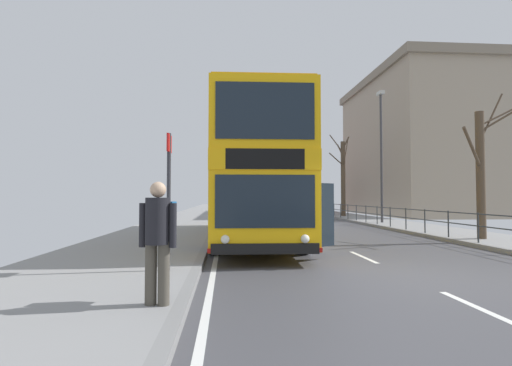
% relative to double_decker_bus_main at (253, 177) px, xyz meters
% --- Properties ---
extents(ground, '(15.80, 140.00, 0.20)m').
position_rel_double_decker_bus_main_xyz_m(ground, '(1.95, -6.83, -2.33)').
color(ground, '#434349').
extents(double_decker_bus_main, '(3.29, 11.66, 4.53)m').
position_rel_double_decker_bus_main_xyz_m(double_decker_bus_main, '(0.00, 0.00, 0.00)').
color(double_decker_bus_main, '#F4B20F').
rests_on(double_decker_bus_main, ground).
extents(background_bus_far_lane, '(2.69, 9.63, 3.08)m').
position_rel_double_decker_bus_main_xyz_m(background_bus_far_lane, '(5.45, 24.74, -0.69)').
color(background_bus_far_lane, red).
rests_on(background_bus_far_lane, ground).
extents(pedestrian_railing_far_kerb, '(0.05, 31.76, 0.97)m').
position_rel_double_decker_bus_main_xyz_m(pedestrian_railing_far_kerb, '(7.12, 10.01, -1.58)').
color(pedestrian_railing_far_kerb, '#2D3338').
rests_on(pedestrian_railing_far_kerb, ground).
extents(pedestrian_with_backpack, '(0.55, 0.58, 1.69)m').
position_rel_double_decker_bus_main_xyz_m(pedestrian_with_backpack, '(-1.94, -8.92, -1.25)').
color(pedestrian_with_backpack, '#4C473D').
rests_on(pedestrian_with_backpack, ground).
extents(bus_stop_sign_near, '(0.08, 0.44, 2.78)m').
position_rel_double_decker_bus_main_xyz_m(bus_stop_sign_near, '(-2.17, -6.46, -0.53)').
color(bus_stop_sign_near, '#2D2D33').
rests_on(bus_stop_sign_near, ground).
extents(street_lamp_far_side, '(0.28, 0.60, 7.65)m').
position_rel_double_decker_bus_main_xyz_m(street_lamp_far_side, '(7.97, 7.23, 2.20)').
color(street_lamp_far_side, '#38383D').
rests_on(street_lamp_far_side, ground).
extents(bare_tree_far_00, '(3.09, 2.33, 5.26)m').
position_rel_double_decker_bus_main_xyz_m(bare_tree_far_00, '(8.03, -1.42, 0.25)').
color(bare_tree_far_00, '#4C3D2D').
rests_on(bare_tree_far_00, ground).
extents(bare_tree_far_01, '(2.08, 2.89, 6.32)m').
position_rel_double_decker_bus_main_xyz_m(bare_tree_far_01, '(7.99, 14.68, 0.87)').
color(bare_tree_far_01, '#4C3D2D').
rests_on(bare_tree_far_01, ground).
extents(background_building_00, '(14.25, 16.28, 12.61)m').
position_rel_double_decker_bus_main_xyz_m(background_building_00, '(18.81, 19.52, 3.96)').
color(background_building_00, gray).
rests_on(background_building_00, ground).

